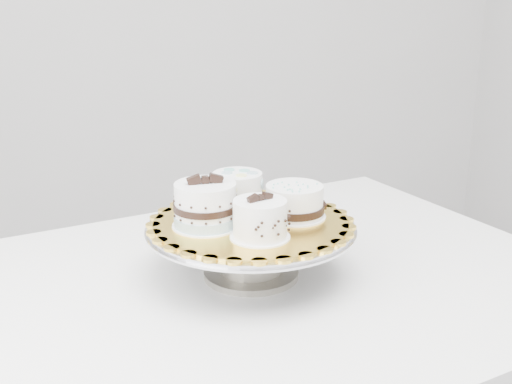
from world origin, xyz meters
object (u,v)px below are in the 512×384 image
object	(u,v)px
cake_ribbon	(295,202)
table	(228,318)
cake_stand	(251,240)
cake_board	(251,222)
cake_dots	(237,190)
cake_banded	(206,207)
cake_swirl	(260,220)

from	to	relation	value
cake_ribbon	table	bearing A→B (deg)	-168.89
cake_stand	cake_ribbon	xyz separation A→B (m)	(0.08, -0.00, 0.07)
cake_stand	cake_board	distance (m)	0.04
cake_dots	table	bearing A→B (deg)	-120.50
cake_banded	cake_board	bearing A→B (deg)	3.86
cake_swirl	cake_ribbon	bearing A→B (deg)	23.98
cake_board	cake_dots	world-z (taller)	cake_dots
table	cake_banded	xyz separation A→B (m)	(-0.03, 0.02, 0.21)
cake_board	cake_banded	distance (m)	0.09
cake_swirl	cake_stand	bearing A→B (deg)	66.88
cake_stand	cake_banded	bearing A→B (deg)	-179.47
cake_board	cake_swirl	world-z (taller)	cake_swirl
cake_banded	cake_ribbon	xyz separation A→B (m)	(0.17, -0.00, -0.01)
cake_ribbon	cake_swirl	bearing A→B (deg)	-137.39
cake_banded	cake_dots	distance (m)	0.11
table	cake_dots	world-z (taller)	cake_dots
cake_board	cake_ribbon	xyz separation A→B (m)	(0.08, -0.00, 0.03)
cake_dots	cake_swirl	bearing A→B (deg)	-97.03
cake_stand	cake_ribbon	world-z (taller)	cake_ribbon
cake_banded	cake_swirl	bearing A→B (deg)	-44.49
table	cake_ribbon	size ratio (longest dim) A/B	11.87
cake_banded	cake_ribbon	world-z (taller)	cake_banded
table	cake_ribbon	bearing A→B (deg)	-2.23
cake_banded	cake_dots	bearing A→B (deg)	47.82
cake_banded	table	bearing A→B (deg)	-34.52
cake_swirl	cake_banded	world-z (taller)	cake_banded
cake_stand	cake_banded	world-z (taller)	cake_banded
cake_stand	cake_board	xyz separation A→B (m)	(0.00, 0.00, 0.04)
cake_swirl	cake_dots	xyz separation A→B (m)	(0.01, 0.16, 0.00)
table	cake_board	xyz separation A→B (m)	(0.05, 0.02, 0.17)
table	cake_stand	size ratio (longest dim) A/B	3.79
table	cake_swirl	distance (m)	0.22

